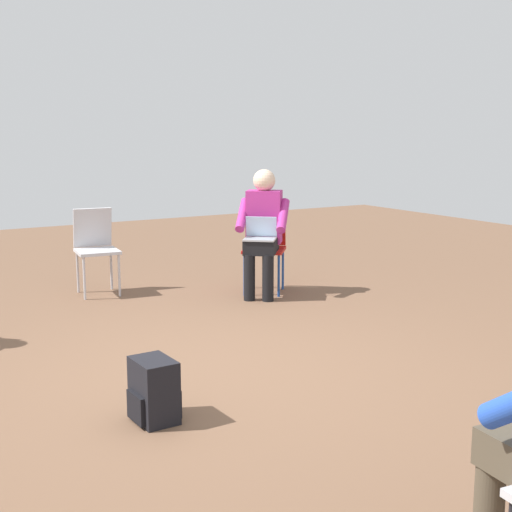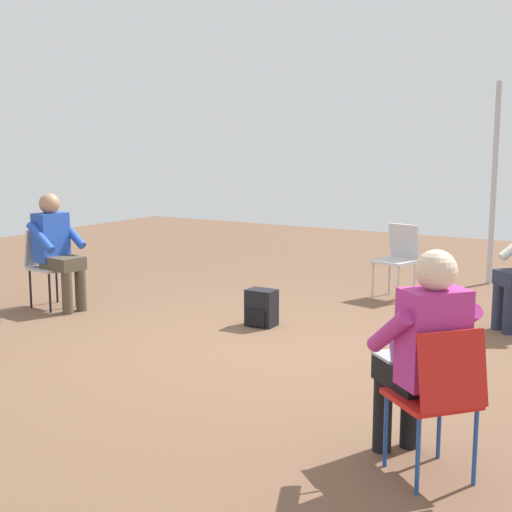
{
  "view_description": "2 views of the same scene",
  "coord_description": "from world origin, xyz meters",
  "px_view_note": "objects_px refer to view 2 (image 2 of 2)",
  "views": [
    {
      "loc": [
        4.06,
        -2.06,
        1.63
      ],
      "look_at": [
        0.23,
        0.26,
        0.83
      ],
      "focal_mm": 50.0,
      "sensor_mm": 36.0,
      "label": 1
    },
    {
      "loc": [
        -3.02,
        5.21,
        1.79
      ],
      "look_at": [
        0.38,
        -0.28,
        0.74
      ],
      "focal_mm": 50.0,
      "sensor_mm": 36.0,
      "label": 2
    }
  ],
  "objects_px": {
    "person_in_blue": "(57,245)",
    "backpack_near_laptop_user": "(262,310)",
    "chair_east": "(48,262)",
    "chair_northwest": "(439,392)",
    "chair_south": "(398,255)",
    "person_with_laptop": "(423,347)"
  },
  "relations": [
    {
      "from": "chair_northwest",
      "to": "chair_south",
      "type": "bearing_deg",
      "value": 63.43
    },
    {
      "from": "chair_south",
      "to": "chair_east",
      "type": "bearing_deg",
      "value": 50.26
    },
    {
      "from": "chair_east",
      "to": "person_with_laptop",
      "type": "distance_m",
      "value": 5.01
    },
    {
      "from": "chair_south",
      "to": "backpack_near_laptop_user",
      "type": "xyz_separation_m",
      "value": [
        0.68,
        1.88,
        -0.34
      ]
    },
    {
      "from": "chair_east",
      "to": "backpack_near_laptop_user",
      "type": "bearing_deg",
      "value": 108.52
    },
    {
      "from": "chair_south",
      "to": "person_in_blue",
      "type": "bearing_deg",
      "value": 52.02
    },
    {
      "from": "person_with_laptop",
      "to": "backpack_near_laptop_user",
      "type": "distance_m",
      "value": 3.23
    },
    {
      "from": "backpack_near_laptop_user",
      "to": "chair_east",
      "type": "bearing_deg",
      "value": 12.32
    },
    {
      "from": "chair_northwest",
      "to": "chair_south",
      "type": "height_order",
      "value": "same"
    },
    {
      "from": "chair_south",
      "to": "backpack_near_laptop_user",
      "type": "relative_size",
      "value": 2.36
    },
    {
      "from": "chair_east",
      "to": "backpack_near_laptop_user",
      "type": "distance_m",
      "value": 2.47
    },
    {
      "from": "chair_northwest",
      "to": "chair_east",
      "type": "relative_size",
      "value": 1.0
    },
    {
      "from": "chair_east",
      "to": "person_in_blue",
      "type": "distance_m",
      "value": 0.26
    },
    {
      "from": "chair_northwest",
      "to": "backpack_near_laptop_user",
      "type": "height_order",
      "value": "chair_northwest"
    },
    {
      "from": "chair_northwest",
      "to": "backpack_near_laptop_user",
      "type": "xyz_separation_m",
      "value": [
        2.47,
        -2.27,
        -0.34
      ]
    },
    {
      "from": "person_with_laptop",
      "to": "person_in_blue",
      "type": "relative_size",
      "value": 1.0
    },
    {
      "from": "chair_south",
      "to": "backpack_near_laptop_user",
      "type": "bearing_deg",
      "value": 82.36
    },
    {
      "from": "chair_east",
      "to": "backpack_near_laptop_user",
      "type": "height_order",
      "value": "chair_east"
    },
    {
      "from": "chair_east",
      "to": "person_in_blue",
      "type": "relative_size",
      "value": 0.69
    },
    {
      "from": "person_in_blue",
      "to": "backpack_near_laptop_user",
      "type": "xyz_separation_m",
      "value": [
        -2.23,
        -0.54,
        -0.54
      ]
    },
    {
      "from": "chair_east",
      "to": "chair_northwest",
      "type": "bearing_deg",
      "value": 76.4
    },
    {
      "from": "chair_east",
      "to": "backpack_near_laptop_user",
      "type": "xyz_separation_m",
      "value": [
        -2.39,
        -0.52,
        -0.34
      ]
    }
  ]
}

